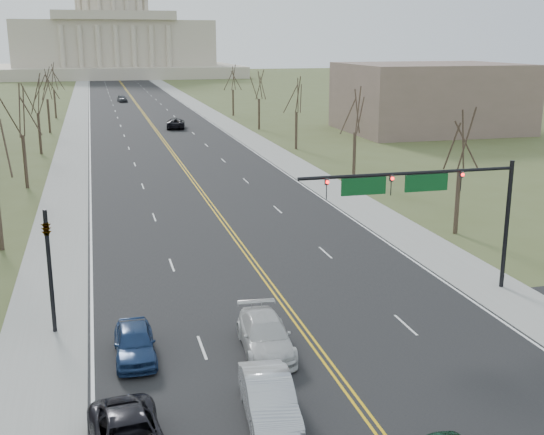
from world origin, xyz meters
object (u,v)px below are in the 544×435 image
car_sb_outer_second (135,343)px  car_far_nb (176,123)px  car_far_sb (122,98)px  car_sb_inner_second (265,335)px  signal_left (49,258)px  signal_mast (425,192)px  car_sb_inner_lead (269,399)px

car_sb_outer_second → car_far_nb: (11.19, 78.71, 0.08)m
car_far_sb → car_sb_inner_second: bearing=-96.2°
signal_left → signal_mast: bearing=-0.0°
car_sb_inner_lead → car_far_nb: bearing=90.3°
signal_mast → car_sb_inner_second: 11.86m
signal_left → car_far_sb: (8.75, 124.18, -2.93)m
car_sb_inner_second → car_far_sb: (-0.44, 128.72, 0.02)m
car_far_nb → car_sb_inner_lead: bearing=93.3°
car_sb_inner_lead → car_far_nb: size_ratio=0.84×
signal_mast → car_sb_outer_second: signal_mast is taller
signal_left → car_sb_inner_lead: signal_left is taller
car_sb_outer_second → car_far_nb: bearing=82.5°
car_sb_inner_lead → car_sb_inner_second: bearing=82.2°
signal_mast → signal_left: (-18.95, 0.00, -2.05)m
signal_left → car_sb_inner_second: size_ratio=1.15×
signal_mast → car_far_sb: (-10.19, 124.18, -4.97)m
car_far_nb → car_far_sb: bearing=-75.2°
car_sb_outer_second → car_sb_inner_lead: bearing=-54.1°
car_sb_inner_second → car_far_sb: size_ratio=1.14×
car_sb_inner_lead → car_sb_outer_second: size_ratio=1.14×
car_sb_inner_lead → car_far_sb: size_ratio=1.08×
car_far_sb → signal_mast: bearing=-91.7°
signal_mast → signal_left: size_ratio=2.02×
signal_left → car_far_sb: signal_left is taller
car_sb_inner_second → signal_left: bearing=157.5°
signal_left → car_far_nb: signal_left is taller
signal_left → car_sb_outer_second: signal_left is taller
car_sb_inner_lead → car_far_sb: 134.22m
car_sb_outer_second → signal_mast: bearing=14.4°
signal_mast → car_sb_outer_second: bearing=-166.2°
car_sb_inner_lead → signal_left: bearing=133.3°
car_sb_outer_second → car_far_sb: 128.09m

